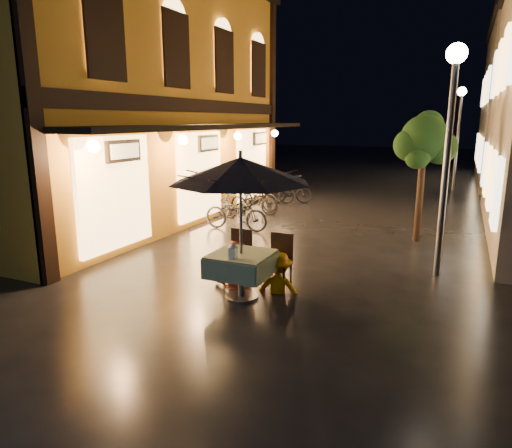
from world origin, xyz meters
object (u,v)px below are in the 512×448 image
at_px(cafe_table, 241,264).
at_px(table_lantern, 233,250).
at_px(streetlamp_near, 451,120).
at_px(patio_umbrella, 240,170).
at_px(person_yellow, 279,254).
at_px(person_orange, 233,242).
at_px(bicycle_0, 236,213).

height_order(cafe_table, table_lantern, table_lantern).
distance_m(streetlamp_near, cafe_table, 4.54).
xyz_separation_m(patio_umbrella, person_yellow, (0.46, 0.54, -1.47)).
distance_m(cafe_table, table_lantern, 0.44).
xyz_separation_m(patio_umbrella, person_orange, (-0.42, 0.54, -1.36)).
height_order(streetlamp_near, patio_umbrella, streetlamp_near).
bearing_deg(patio_umbrella, person_yellow, 50.05).
xyz_separation_m(streetlamp_near, patio_umbrella, (-2.93, -2.57, -0.77)).
distance_m(cafe_table, patio_umbrella, 1.56).
bearing_deg(streetlamp_near, cafe_table, -138.83).
bearing_deg(table_lantern, person_orange, 116.53).
xyz_separation_m(table_lantern, person_yellow, (0.46, 0.84, -0.24)).
bearing_deg(person_orange, patio_umbrella, 111.67).
bearing_deg(patio_umbrella, table_lantern, -90.00).
relative_size(streetlamp_near, cafe_table, 4.27).
bearing_deg(bicycle_0, table_lantern, -154.88).
xyz_separation_m(streetlamp_near, person_yellow, (-2.48, -2.02, -2.24)).
height_order(streetlamp_near, cafe_table, streetlamp_near).
distance_m(patio_umbrella, bicycle_0, 5.13).
bearing_deg(person_yellow, streetlamp_near, -153.01).
xyz_separation_m(cafe_table, person_yellow, (0.46, 0.54, 0.09)).
relative_size(cafe_table, bicycle_0, 0.54).
relative_size(table_lantern, person_yellow, 0.18).
bearing_deg(cafe_table, table_lantern, -90.00).
distance_m(person_orange, bicycle_0, 4.19).
height_order(patio_umbrella, person_yellow, patio_umbrella).
bearing_deg(table_lantern, bicycle_0, 116.17).
bearing_deg(cafe_table, streetlamp_near, 41.17).
bearing_deg(person_orange, person_yellow, 164.13).
bearing_deg(person_yellow, person_orange, -12.17).
relative_size(person_orange, person_yellow, 1.16).
xyz_separation_m(cafe_table, patio_umbrella, (-0.00, 0.00, 1.56)).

